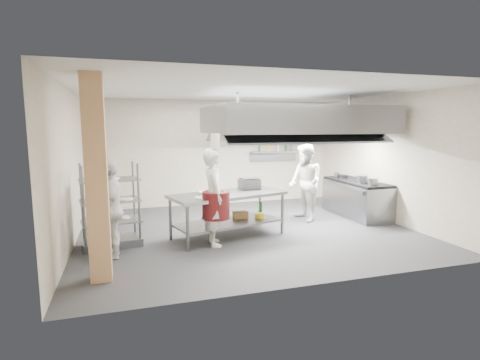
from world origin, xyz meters
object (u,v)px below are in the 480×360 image
object	(u,v)px
chef_head	(214,197)
stockpot	(362,179)
griddle	(249,184)
chef_line	(305,183)
cooking_range	(356,199)
chef_plating	(111,209)
island	(228,215)
pass_rack	(110,205)

from	to	relation	value
chef_head	stockpot	size ratio (longest dim) A/B	6.72
griddle	stockpot	distance (m)	2.89
chef_line	griddle	world-z (taller)	chef_line
cooking_range	chef_plating	world-z (taller)	chef_plating
chef_head	cooking_range	bearing A→B (deg)	-71.42
cooking_range	chef_line	world-z (taller)	chef_line
chef_head	chef_plating	size ratio (longest dim) A/B	1.09
chef_line	stockpot	bearing A→B (deg)	73.78
cooking_range	stockpot	world-z (taller)	stockpot
cooking_range	chef_head	size ratio (longest dim) A/B	1.08
island	griddle	distance (m)	0.91
chef_head	chef_line	distance (m)	2.80
pass_rack	stockpot	xyz separation A→B (m)	(5.76, 0.40, 0.20)
chef_line	pass_rack	bearing A→B (deg)	-83.86
island	stockpot	bearing A→B (deg)	-8.06
chef_head	chef_plating	xyz separation A→B (m)	(-1.84, -0.16, -0.08)
cooking_range	chef_head	xyz separation A→B (m)	(-4.00, -1.27, 0.51)
cooking_range	chef_plating	distance (m)	6.03
pass_rack	stockpot	size ratio (longest dim) A/B	5.74
chef_head	griddle	distance (m)	1.30
pass_rack	cooking_range	xyz separation A→B (m)	(5.88, 0.78, -0.37)
chef_line	stockpot	xyz separation A→B (m)	(1.36, -0.32, 0.07)
chef_line	cooking_range	bearing A→B (deg)	89.44
griddle	chef_line	bearing A→B (deg)	11.42
island	chef_head	world-z (taller)	chef_head
pass_rack	griddle	distance (m)	2.90
pass_rack	chef_plating	xyz separation A→B (m)	(0.04, -0.65, 0.06)
chef_head	stockpot	distance (m)	3.98
island	pass_rack	world-z (taller)	pass_rack
island	cooking_range	size ratio (longest dim) A/B	1.17
cooking_range	pass_rack	bearing A→B (deg)	-172.46
chef_line	island	bearing A→B (deg)	-73.39
island	chef_line	size ratio (longest dim) A/B	1.27
pass_rack	cooking_range	bearing A→B (deg)	-1.43
chef_line	chef_head	bearing A→B (deg)	-67.62
griddle	stockpot	size ratio (longest dim) A/B	1.56
pass_rack	chef_line	xyz separation A→B (m)	(4.40, 0.71, 0.13)
island	stockpot	size ratio (longest dim) A/B	8.50
island	griddle	size ratio (longest dim) A/B	5.44
cooking_range	stockpot	bearing A→B (deg)	-107.94
chef_line	chef_plating	xyz separation A→B (m)	(-4.36, -1.36, -0.08)
island	chef_plating	size ratio (longest dim) A/B	1.38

